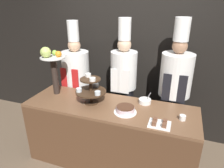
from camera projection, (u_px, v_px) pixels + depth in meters
The scene contains 11 objects.
wall_back at pixel (131, 47), 3.10m from camera, with size 10.00×0.06×2.80m.
buffet_counter at pixel (109, 135), 2.63m from camera, with size 2.13×0.67×0.87m.
tiered_stand at pixel (91, 89), 2.46m from camera, with size 0.38×0.38×0.37m.
fruit_pedestal at pixel (52, 63), 2.62m from camera, with size 0.33×0.33×0.66m.
cake_round at pixel (125, 110), 2.30m from camera, with size 0.26×0.26×0.08m.
cup_white at pixel (183, 118), 2.16m from camera, with size 0.07×0.07×0.06m.
cake_square_tray at pixel (160, 123), 2.08m from camera, with size 0.23×0.20×0.05m.
serving_bowl_far at pixel (145, 101), 2.52m from camera, with size 0.16×0.16×0.16m.
chef_left at pixel (76, 78), 3.17m from camera, with size 0.42×0.42×1.81m.
chef_center_left at pixel (123, 80), 2.91m from camera, with size 0.37×0.37×1.87m.
chef_center_right at pixel (175, 86), 2.68m from camera, with size 0.42×0.42×1.89m.
Camera 1 is at (0.76, -1.70, 2.05)m, focal length 32.00 mm.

